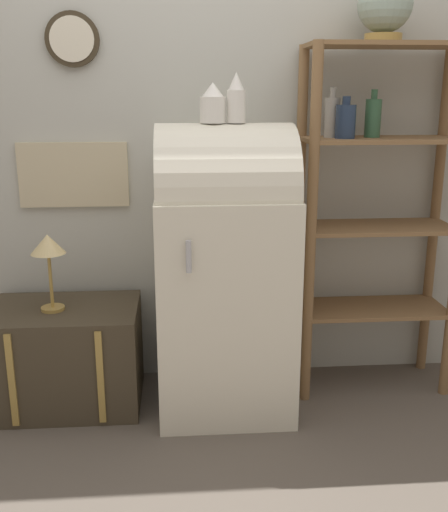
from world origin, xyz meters
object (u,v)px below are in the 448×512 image
globe (385,7)px  vase_center (236,99)px  suitcase_trunk (66,356)px  refrigerator (224,264)px  vase_left (213,104)px  desk_lamp (48,250)px

globe → vase_center: globe is taller
suitcase_trunk → refrigerator: bearing=-2.7°
refrigerator → globe: size_ratio=4.73×
vase_left → vase_center: vase_center is taller
refrigerator → globe: 1.38m
suitcase_trunk → vase_center: (0.82, -0.05, 1.21)m
vase_left → desk_lamp: size_ratio=0.47×
vase_left → desk_lamp: bearing=178.1°
globe → refrigerator: bearing=-169.3°
vase_left → suitcase_trunk: bearing=176.1°
suitcase_trunk → desk_lamp: bearing=-149.2°
vase_center → vase_left: bearing=178.9°
refrigerator → suitcase_trunk: (-0.77, 0.04, -0.46)m
refrigerator → desk_lamp: (-0.81, 0.01, 0.08)m
suitcase_trunk → vase_left: 1.39m
desk_lamp → suitcase_trunk: bearing=30.8°
vase_center → desk_lamp: (-0.86, 0.03, -0.67)m
globe → vase_left: globe is taller
refrigerator → globe: globe is taller
refrigerator → desk_lamp: 0.82m
refrigerator → globe: (0.74, 0.14, 1.15)m
refrigerator → desk_lamp: bearing=179.1°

